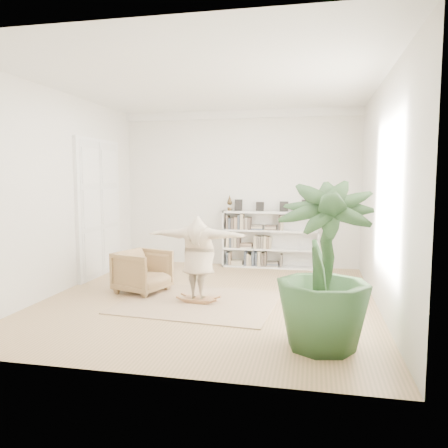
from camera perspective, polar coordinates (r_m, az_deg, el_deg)
name	(u,v)px	position (r m, az deg, el deg)	size (l,w,h in m)	color
floor	(210,298)	(7.61, -1.81, -9.67)	(6.00, 6.00, 0.00)	#967A4D
room_shell	(239,114)	(10.31, 2.03, 14.11)	(6.00, 6.00, 6.00)	silver
doors	(99,210)	(9.53, -15.98, 1.83)	(0.09, 1.78, 2.92)	white
bookshelf	(270,240)	(10.09, 6.02, -2.12)	(2.20, 0.35, 1.64)	silver
armchair	(143,271)	(8.04, -10.56, -6.11)	(0.81, 0.84, 0.76)	tan
rug	(199,302)	(7.34, -3.34, -10.18)	(2.50, 2.00, 0.02)	tan
rocker_board	(199,299)	(7.32, -3.34, -9.76)	(0.51, 0.33, 0.10)	#915F3A
person	(198,255)	(7.16, -3.37, -4.07)	(1.67, 0.46, 1.36)	#C0AC90
houseplant	(323,266)	(5.36, 12.84, -5.34)	(1.13, 1.13, 2.03)	#2A4D26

